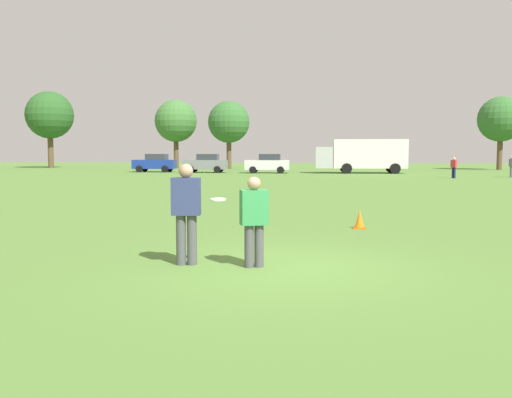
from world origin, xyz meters
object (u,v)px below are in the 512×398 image
(traffic_cone, at_px, (360,220))
(parked_car_center, at_px, (268,163))
(bystander_far_jogger, at_px, (512,165))
(parked_car_near_left, at_px, (155,163))
(parked_car_mid_left, at_px, (206,163))
(player_defender, at_px, (254,217))
(bystander_sideline_watcher, at_px, (454,166))
(box_truck, at_px, (363,155))
(frisbee, at_px, (218,199))
(player_thrower, at_px, (186,208))

(traffic_cone, xyz_separation_m, parked_car_center, (-7.30, 38.83, 0.69))
(traffic_cone, distance_m, bystander_far_jogger, 34.95)
(traffic_cone, bearing_deg, parked_car_near_left, 115.25)
(parked_car_mid_left, bearing_deg, parked_car_center, -3.94)
(player_defender, distance_m, bystander_sideline_watcher, 36.86)
(parked_car_center, relative_size, box_truck, 0.50)
(frisbee, bearing_deg, parked_car_mid_left, 103.73)
(bystander_far_jogger, bearing_deg, parked_car_near_left, 166.39)
(traffic_cone, xyz_separation_m, box_truck, (1.65, 39.80, 1.52))
(bystander_sideline_watcher, relative_size, bystander_far_jogger, 0.95)
(player_defender, height_order, box_truck, box_truck)
(traffic_cone, relative_size, bystander_far_jogger, 0.29)
(traffic_cone, bearing_deg, bystander_far_jogger, 68.25)
(parked_car_mid_left, distance_m, bystander_far_jogger, 27.26)
(traffic_cone, distance_m, box_truck, 39.87)
(parked_car_mid_left, xyz_separation_m, box_truck, (15.09, 0.55, 0.83))
(frisbee, distance_m, bystander_sideline_watcher, 36.96)
(parked_car_center, xyz_separation_m, bystander_sideline_watcher, (15.42, -8.64, -0.02))
(box_truck, height_order, bystander_far_jogger, box_truck)
(player_thrower, bearing_deg, parked_car_mid_left, 103.04)
(frisbee, height_order, traffic_cone, frisbee)
(player_defender, xyz_separation_m, parked_car_center, (-5.35, 44.09, 0.06))
(player_defender, bearing_deg, traffic_cone, 69.63)
(parked_car_center, bearing_deg, player_thrower, -84.61)
(player_defender, bearing_deg, parked_car_near_left, 110.51)
(player_defender, height_order, parked_car_center, parked_car_center)
(frisbee, bearing_deg, player_thrower, -174.98)
(box_truck, bearing_deg, traffic_cone, -92.37)
(player_thrower, height_order, parked_car_center, parked_car_center)
(parked_car_near_left, relative_size, box_truck, 0.50)
(player_defender, bearing_deg, parked_car_center, 96.91)
(parked_car_center, height_order, bystander_sideline_watcher, parked_car_center)
(traffic_cone, distance_m, parked_car_center, 39.52)
(box_truck, distance_m, bystander_far_jogger, 13.51)
(parked_car_mid_left, bearing_deg, bystander_far_jogger, -14.44)
(player_thrower, height_order, box_truck, box_truck)
(player_thrower, bearing_deg, parked_car_center, 95.39)
(traffic_cone, xyz_separation_m, parked_car_near_left, (-18.95, 40.18, 0.69))
(parked_car_center, bearing_deg, player_defender, -83.09)
(box_truck, bearing_deg, player_thrower, -96.07)
(parked_car_near_left, height_order, bystander_far_jogger, parked_car_near_left)
(parked_car_near_left, xyz_separation_m, bystander_far_jogger, (31.90, -7.72, 0.02))
(parked_car_center, bearing_deg, parked_car_mid_left, 176.06)
(player_defender, xyz_separation_m, box_truck, (3.60, 45.06, 0.89))
(traffic_cone, xyz_separation_m, bystander_far_jogger, (12.95, 32.46, 0.72))
(bystander_far_jogger, bearing_deg, frisbee, -112.44)
(player_defender, xyz_separation_m, frisbee, (-0.64, 0.08, 0.28))
(frisbee, bearing_deg, parked_car_near_left, 109.83)
(frisbee, distance_m, parked_car_mid_left, 45.74)
(player_defender, distance_m, parked_car_mid_left, 45.97)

